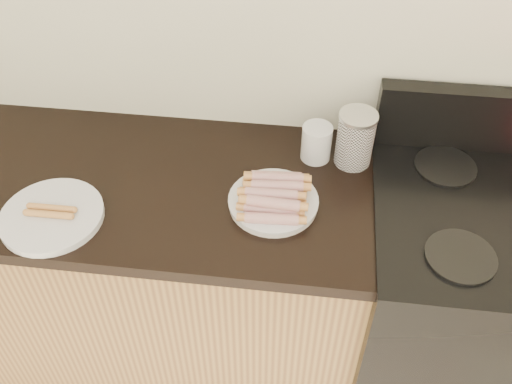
# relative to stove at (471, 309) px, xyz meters

# --- Properties ---
(wall_back) EXTENTS (4.00, 0.04, 2.60)m
(wall_back) POSITION_rel_stove_xyz_m (-0.78, 0.32, 0.84)
(wall_back) COLOR silver
(wall_back) RESTS_ON ground
(cabinet_base) EXTENTS (2.20, 0.59, 0.86)m
(cabinet_base) POSITION_rel_stove_xyz_m (-1.48, 0.01, -0.03)
(cabinet_base) COLOR #A27A41
(cabinet_base) RESTS_ON floor
(counter_slab) EXTENTS (2.20, 0.62, 0.04)m
(counter_slab) POSITION_rel_stove_xyz_m (-1.48, 0.01, 0.42)
(counter_slab) COLOR black
(counter_slab) RESTS_ON cabinet_base
(stove) EXTENTS (0.76, 0.65, 0.91)m
(stove) POSITION_rel_stove_xyz_m (0.00, 0.00, 0.00)
(stove) COLOR black
(stove) RESTS_ON floor
(stove_panel) EXTENTS (0.76, 0.06, 0.20)m
(stove_panel) POSITION_rel_stove_xyz_m (0.00, 0.28, 0.55)
(stove_panel) COLOR black
(stove_panel) RESTS_ON stove
(burner_near_left) EXTENTS (0.18, 0.18, 0.01)m
(burner_near_left) POSITION_rel_stove_xyz_m (-0.17, -0.17, 0.46)
(burner_near_left) COLOR black
(burner_near_left) RESTS_ON stove
(burner_far_left) EXTENTS (0.18, 0.18, 0.01)m
(burner_far_left) POSITION_rel_stove_xyz_m (-0.17, 0.17, 0.46)
(burner_far_left) COLOR black
(burner_far_left) RESTS_ON stove
(main_plate) EXTENTS (0.25, 0.25, 0.02)m
(main_plate) POSITION_rel_stove_xyz_m (-0.66, -0.03, 0.45)
(main_plate) COLOR white
(main_plate) RESTS_ON counter_slab
(side_plate) EXTENTS (0.35, 0.35, 0.02)m
(side_plate) POSITION_rel_stove_xyz_m (-1.25, -0.16, 0.45)
(side_plate) COLOR white
(side_plate) RESTS_ON counter_slab
(hotdog_pile) EXTENTS (0.14, 0.19, 0.06)m
(hotdog_pile) POSITION_rel_stove_xyz_m (-0.66, -0.03, 0.49)
(hotdog_pile) COLOR maroon
(hotdog_pile) RESTS_ON main_plate
(plain_sausages) EXTENTS (0.12, 0.04, 0.02)m
(plain_sausages) POSITION_rel_stove_xyz_m (-1.25, -0.16, 0.47)
(plain_sausages) COLOR #B86E48
(plain_sausages) RESTS_ON side_plate
(canister) EXTENTS (0.11, 0.11, 0.17)m
(canister) POSITION_rel_stove_xyz_m (-0.44, 0.18, 0.53)
(canister) COLOR silver
(canister) RESTS_ON counter_slab
(mug) EXTENTS (0.10, 0.10, 0.11)m
(mug) POSITION_rel_stove_xyz_m (-0.55, 0.18, 0.50)
(mug) COLOR white
(mug) RESTS_ON counter_slab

